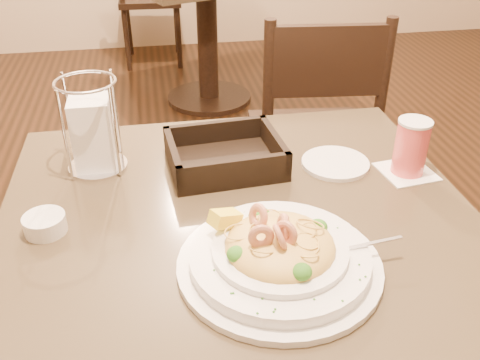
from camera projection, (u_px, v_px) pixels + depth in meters
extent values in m
cylinder|color=black|center=(242.00, 360.00, 1.19)|extent=(0.12, 0.12, 0.70)
cube|color=brown|center=(242.00, 229.00, 1.00)|extent=(0.90, 0.90, 0.03)
cylinder|color=black|center=(209.00, 98.00, 3.37)|extent=(0.52, 0.52, 0.03)
cylinder|color=black|center=(207.00, 41.00, 3.18)|extent=(0.12, 0.12, 0.70)
cube|color=black|center=(310.00, 137.00, 1.95)|extent=(0.46, 0.46, 0.04)
cylinder|color=black|center=(341.00, 166.00, 2.24)|extent=(0.04, 0.04, 0.43)
cylinder|color=black|center=(255.00, 169.00, 2.22)|extent=(0.04, 0.04, 0.43)
cylinder|color=black|center=(363.00, 216.00, 1.93)|extent=(0.04, 0.04, 0.43)
cylinder|color=black|center=(265.00, 220.00, 1.91)|extent=(0.04, 0.04, 0.43)
cylinder|color=black|center=(382.00, 91.00, 1.68)|extent=(0.04, 0.04, 0.46)
cylinder|color=black|center=(268.00, 94.00, 1.66)|extent=(0.04, 0.04, 0.46)
cube|color=black|center=(328.00, 61.00, 1.62)|extent=(0.36, 0.07, 0.22)
cylinder|color=black|center=(177.00, 24.00, 4.06)|extent=(0.04, 0.04, 0.43)
cylinder|color=black|center=(129.00, 26.00, 4.02)|extent=(0.04, 0.04, 0.43)
cylinder|color=black|center=(179.00, 38.00, 3.76)|extent=(0.04, 0.04, 0.43)
cylinder|color=black|center=(127.00, 41.00, 3.71)|extent=(0.04, 0.04, 0.43)
cylinder|color=white|center=(279.00, 265.00, 0.88)|extent=(0.34, 0.34, 0.01)
cylinder|color=white|center=(280.00, 257.00, 0.87)|extent=(0.29, 0.29, 0.02)
cylinder|color=white|center=(280.00, 249.00, 0.86)|extent=(0.22, 0.22, 0.01)
ellipsoid|color=gold|center=(280.00, 246.00, 0.86)|extent=(0.18, 0.18, 0.06)
cube|color=yellow|center=(225.00, 219.00, 0.89)|extent=(0.07, 0.05, 0.04)
cube|color=silver|center=(366.00, 245.00, 0.87)|extent=(0.13, 0.01, 0.01)
cube|color=silver|center=(326.00, 247.00, 0.86)|extent=(0.03, 0.02, 0.00)
torus|color=gold|center=(312.00, 248.00, 0.83)|extent=(0.04, 0.04, 0.02)
torus|color=gold|center=(299.00, 254.00, 0.82)|extent=(0.06, 0.06, 0.02)
torus|color=gold|center=(290.00, 253.00, 0.82)|extent=(0.05, 0.05, 0.03)
torus|color=gold|center=(277.00, 239.00, 0.85)|extent=(0.04, 0.04, 0.02)
torus|color=gold|center=(263.00, 250.00, 0.81)|extent=(0.04, 0.04, 0.03)
torus|color=gold|center=(307.00, 231.00, 0.85)|extent=(0.04, 0.04, 0.03)
torus|color=gold|center=(290.00, 251.00, 0.84)|extent=(0.04, 0.04, 0.02)
torus|color=gold|center=(284.00, 243.00, 0.84)|extent=(0.05, 0.05, 0.03)
torus|color=gold|center=(270.00, 220.00, 0.87)|extent=(0.05, 0.05, 0.03)
torus|color=gold|center=(309.00, 255.00, 0.81)|extent=(0.05, 0.04, 0.02)
torus|color=gold|center=(310.00, 224.00, 0.86)|extent=(0.05, 0.05, 0.03)
torus|color=gold|center=(269.00, 228.00, 0.88)|extent=(0.04, 0.04, 0.00)
torus|color=gold|center=(261.00, 231.00, 0.85)|extent=(0.05, 0.05, 0.01)
torus|color=gold|center=(288.00, 242.00, 0.84)|extent=(0.06, 0.06, 0.02)
torus|color=gold|center=(260.00, 219.00, 0.89)|extent=(0.04, 0.04, 0.01)
torus|color=gold|center=(292.00, 249.00, 0.83)|extent=(0.05, 0.05, 0.03)
torus|color=gold|center=(239.00, 232.00, 0.86)|extent=(0.06, 0.06, 0.01)
torus|color=gold|center=(307.00, 241.00, 0.83)|extent=(0.05, 0.05, 0.01)
torus|color=gold|center=(319.00, 247.00, 0.83)|extent=(0.06, 0.06, 0.03)
torus|color=gold|center=(311.00, 250.00, 0.82)|extent=(0.04, 0.04, 0.03)
torus|color=#E99773|center=(280.00, 237.00, 0.81)|extent=(0.03, 0.04, 0.04)
torus|color=#E99773|center=(286.00, 233.00, 0.82)|extent=(0.04, 0.04, 0.04)
torus|color=#E99773|center=(258.00, 216.00, 0.86)|extent=(0.04, 0.05, 0.04)
torus|color=#E99773|center=(261.00, 237.00, 0.81)|extent=(0.04, 0.02, 0.04)
torus|color=#E99773|center=(282.00, 227.00, 0.83)|extent=(0.02, 0.04, 0.04)
torus|color=#E99773|center=(286.00, 228.00, 0.83)|extent=(0.03, 0.04, 0.04)
ellipsoid|color=#245F15|center=(318.00, 227.00, 0.88)|extent=(0.03, 0.03, 0.02)
ellipsoid|color=#245F15|center=(260.00, 216.00, 0.91)|extent=(0.04, 0.04, 0.03)
ellipsoid|color=#245F15|center=(237.00, 254.00, 0.82)|extent=(0.03, 0.03, 0.02)
ellipsoid|color=#245F15|center=(301.00, 272.00, 0.79)|extent=(0.03, 0.03, 0.02)
cube|color=#266619|center=(262.00, 299.00, 0.77)|extent=(0.00, 0.00, 0.00)
cube|color=#266619|center=(366.00, 277.00, 0.81)|extent=(0.00, 0.00, 0.00)
cube|color=#266619|center=(259.00, 208.00, 0.97)|extent=(0.00, 0.00, 0.00)
cube|color=#266619|center=(343.00, 301.00, 0.77)|extent=(0.00, 0.00, 0.00)
cube|color=#266619|center=(359.00, 265.00, 0.83)|extent=(0.00, 0.00, 0.00)
cube|color=#266619|center=(237.00, 215.00, 0.95)|extent=(0.00, 0.00, 0.00)
cube|color=#266619|center=(314.00, 299.00, 0.77)|extent=(0.00, 0.00, 0.00)
cube|color=#266619|center=(360.00, 280.00, 0.81)|extent=(0.00, 0.00, 0.00)
cube|color=#266619|center=(274.00, 312.00, 0.75)|extent=(0.00, 0.00, 0.00)
cube|color=#266619|center=(275.00, 309.00, 0.75)|extent=(0.00, 0.00, 0.00)
cube|color=#266619|center=(338.00, 228.00, 0.92)|extent=(0.00, 0.00, 0.00)
cube|color=#266619|center=(224.00, 224.00, 0.93)|extent=(0.00, 0.00, 0.00)
cube|color=#266619|center=(233.00, 293.00, 0.78)|extent=(0.00, 0.00, 0.00)
cube|color=#266619|center=(231.00, 293.00, 0.78)|extent=(0.00, 0.00, 0.00)
cube|color=#266619|center=(245.00, 213.00, 0.95)|extent=(0.00, 0.00, 0.00)
cube|color=#266619|center=(214.00, 270.00, 0.82)|extent=(0.00, 0.00, 0.00)
cube|color=#266619|center=(265.00, 211.00, 0.96)|extent=(0.00, 0.00, 0.00)
cube|color=#266619|center=(257.00, 313.00, 0.75)|extent=(0.00, 0.00, 0.00)
cube|color=white|center=(406.00, 172.00, 1.14)|extent=(0.12, 0.12, 0.00)
cylinder|color=#E95253|center=(411.00, 147.00, 1.11)|extent=(0.07, 0.07, 0.12)
cylinder|color=white|center=(416.00, 122.00, 1.08)|extent=(0.07, 0.07, 0.01)
cube|color=black|center=(225.00, 163.00, 1.16)|extent=(0.25, 0.21, 0.02)
cube|color=black|center=(274.00, 144.00, 1.16)|extent=(0.03, 0.19, 0.05)
cube|color=black|center=(173.00, 156.00, 1.12)|extent=(0.03, 0.19, 0.05)
cube|color=black|center=(216.00, 131.00, 1.21)|extent=(0.24, 0.03, 0.05)
cube|color=black|center=(235.00, 170.00, 1.07)|extent=(0.24, 0.03, 0.05)
cylinder|color=silver|center=(98.00, 166.00, 1.16)|extent=(0.13, 0.13, 0.01)
torus|color=silver|center=(85.00, 82.00, 1.06)|extent=(0.13, 0.13, 0.01)
cube|color=white|center=(93.00, 133.00, 1.12)|extent=(0.10, 0.10, 0.15)
cylinder|color=silver|center=(65.00, 136.00, 1.06)|extent=(0.01, 0.01, 0.20)
cylinder|color=silver|center=(115.00, 133.00, 1.07)|extent=(0.01, 0.01, 0.20)
cylinder|color=silver|center=(70.00, 116.00, 1.14)|extent=(0.01, 0.01, 0.20)
cylinder|color=silver|center=(116.00, 113.00, 1.15)|extent=(0.01, 0.01, 0.20)
cylinder|color=white|center=(335.00, 163.00, 1.17)|extent=(0.16, 0.16, 0.01)
cylinder|color=white|center=(45.00, 224.00, 0.96)|extent=(0.10, 0.10, 0.03)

